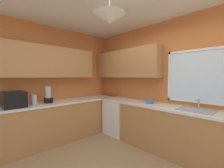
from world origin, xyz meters
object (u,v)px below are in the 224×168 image
Objects in this scene: sink_assembly at (196,110)px; blender_appliance at (48,95)px; dishwasher at (119,117)px; kettle at (34,100)px; bowl at (150,101)px; microwave at (14,99)px.

sink_assembly is 1.52× the size of blender_appliance.
sink_assembly is at bearing 32.63° from blender_appliance.
sink_assembly is (1.78, 0.04, 0.48)m from dishwasher.
kettle reaches higher than bowl.
blender_appliance is (-0.02, 0.29, 0.06)m from kettle.
blender_appliance is at bearing 90.00° from microwave.
dishwasher is 1.03m from bowl.
kettle is at bearing -129.63° from bowl.
dishwasher is 1.56× the size of sink_assembly.
microwave is at bearing -125.35° from bowl.
sink_assembly is at bearing 0.45° from bowl.
blender_appliance reaches higher than kettle.
microwave is 2.96× the size of bowl.
bowl is (1.55, 2.19, -0.10)m from microwave.
dishwasher is at bearing 66.64° from blender_appliance.
blender_appliance is at bearing -147.37° from sink_assembly.
sink_assembly reaches higher than dishwasher.
microwave reaches higher than sink_assembly.
bowl reaches higher than dishwasher.
bowl is (1.53, 1.85, -0.06)m from kettle.
dishwasher is at bearing 70.63° from kettle.
bowl is at bearing 1.93° from dishwasher.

